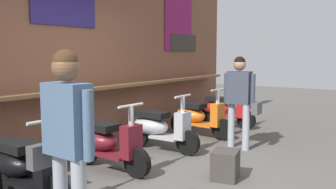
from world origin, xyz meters
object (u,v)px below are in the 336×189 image
object	(u,v)px
scooter_orange	(197,116)
shopper_with_handbag	(66,131)
scooter_silver	(158,127)
merchandise_crate	(225,165)
scooter_black	(23,166)
scooter_red	(223,109)
shopper_browsing	(240,94)
scooter_maroon	(106,142)

from	to	relation	value
scooter_orange	shopper_with_handbag	xyz separation A→B (m)	(-4.29, -1.24, 0.62)
scooter_silver	merchandise_crate	world-z (taller)	scooter_silver
scooter_orange	scooter_silver	bearing A→B (deg)	-85.42
merchandise_crate	shopper_with_handbag	bearing A→B (deg)	172.26
scooter_black	scooter_red	distance (m)	5.05
scooter_silver	scooter_black	bearing A→B (deg)	-91.15
scooter_black	scooter_orange	world-z (taller)	same
scooter_silver	shopper_browsing	bearing A→B (deg)	36.57
scooter_red	scooter_black	bearing A→B (deg)	-87.06
scooter_orange	shopper_browsing	world-z (taller)	shopper_browsing
shopper_with_handbag	merchandise_crate	size ratio (longest dim) A/B	4.16
scooter_black	shopper_with_handbag	size ratio (longest dim) A/B	0.85
scooter_black	scooter_orange	size ratio (longest dim) A/B	1.00
scooter_silver	scooter_orange	xyz separation A→B (m)	(1.31, -0.00, 0.00)
scooter_black	scooter_red	world-z (taller)	same
scooter_maroon	shopper_with_handbag	size ratio (longest dim) A/B	0.85
scooter_silver	merchandise_crate	size ratio (longest dim) A/B	3.52
scooter_silver	shopper_with_handbag	distance (m)	3.29
scooter_silver	shopper_browsing	distance (m)	1.50
scooter_red	scooter_orange	bearing A→B (deg)	-87.06
scooter_black	scooter_silver	distance (m)	2.56
scooter_black	scooter_orange	xyz separation A→B (m)	(3.86, -0.00, 0.00)
scooter_silver	scooter_red	distance (m)	2.49
shopper_browsing	scooter_silver	bearing A→B (deg)	125.20
scooter_orange	shopper_with_handbag	size ratio (longest dim) A/B	0.85
scooter_maroon	scooter_red	xyz separation A→B (m)	(3.74, -0.00, 0.00)
scooter_orange	shopper_browsing	distance (m)	1.32
shopper_with_handbag	scooter_silver	bearing A→B (deg)	-154.81
shopper_with_handbag	merchandise_crate	world-z (taller)	shopper_with_handbag
scooter_maroon	scooter_silver	distance (m)	1.25
scooter_red	shopper_browsing	distance (m)	2.05
scooter_red	shopper_with_handbag	bearing A→B (deg)	-74.26
scooter_black	scooter_orange	bearing A→B (deg)	92.40
scooter_orange	merchandise_crate	xyz separation A→B (m)	(-1.97, -1.56, -0.20)
shopper_browsing	merchandise_crate	size ratio (longest dim) A/B	3.97
scooter_orange	shopper_with_handbag	world-z (taller)	shopper_with_handbag
scooter_black	scooter_maroon	size ratio (longest dim) A/B	1.00
scooter_black	merchandise_crate	xyz separation A→B (m)	(1.89, -1.56, -0.20)
scooter_black	scooter_red	xyz separation A→B (m)	(5.05, -0.00, 0.00)
scooter_silver	shopper_browsing	xyz separation A→B (m)	(0.85, -1.10, 0.56)
shopper_with_handbag	shopper_browsing	distance (m)	3.84
scooter_black	scooter_maroon	bearing A→B (deg)	92.40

